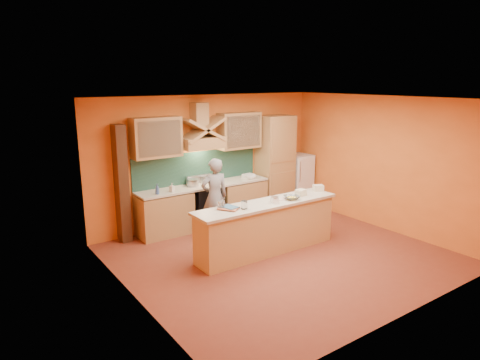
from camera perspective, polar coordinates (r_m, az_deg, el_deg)
floor at (r=7.92m, az=5.49°, el=-9.97°), size 5.50×5.00×0.01m
ceiling at (r=7.28m, az=5.98°, el=10.70°), size 5.50×5.00×0.01m
wall_back at (r=9.47m, az=-4.20°, el=2.80°), size 5.50×0.02×2.80m
wall_front at (r=5.89m, az=21.83°, el=-4.69°), size 5.50×0.02×2.80m
wall_left at (r=6.10m, az=-14.30°, el=-3.52°), size 0.02×5.00×2.80m
wall_right at (r=9.47m, az=18.45°, el=2.15°), size 0.02×5.00×2.80m
base_cabinet_left at (r=8.88m, az=-10.03°, el=-4.54°), size 1.10×0.60×0.86m
base_cabinet_right at (r=9.79m, az=0.07°, el=-2.64°), size 1.10×0.60×0.86m
counter_top at (r=9.17m, az=-4.78°, el=-0.75°), size 3.00×0.62×0.04m
stove at (r=9.29m, az=-4.73°, el=-3.44°), size 0.60×0.58×0.90m
backsplash at (r=9.34m, az=-5.71°, el=1.68°), size 3.00×0.03×0.70m
range_hood at (r=9.04m, az=-5.06°, el=4.98°), size 0.92×0.50×0.24m
hood_chimney at (r=9.06m, az=-5.45°, el=8.69°), size 0.30×0.30×0.50m
upper_cabinet_left at (r=8.63m, az=-11.11°, el=5.59°), size 1.00×0.35×0.80m
upper_cabinet_right at (r=9.61m, az=-0.11°, el=6.61°), size 1.00×0.35×0.80m
pantry_column at (r=10.21m, az=4.67°, el=2.14°), size 0.80×0.60×2.30m
fridge at (r=10.80m, az=7.68°, el=-0.03°), size 0.58×0.60×1.30m
trim_column_left at (r=8.53m, az=-15.52°, el=-0.54°), size 0.20×0.30×2.30m
island_body at (r=7.91m, az=3.58°, el=-6.53°), size 2.80×0.55×0.88m
island_top at (r=7.76m, az=3.64°, el=-3.20°), size 2.90×0.62×0.05m
person at (r=8.70m, az=-3.41°, el=-2.23°), size 0.62×0.45×1.59m
pot_large at (r=9.08m, az=-6.31°, el=-0.47°), size 0.30×0.30×0.14m
pot_small at (r=9.30m, az=-4.62°, el=-0.10°), size 0.23×0.23×0.14m
soap_bottle_a at (r=8.65m, az=-9.07°, el=-0.98°), size 0.11×0.11×0.18m
soap_bottle_b at (r=8.52m, az=-10.99°, el=-1.19°), size 0.11×0.11×0.21m
bowl_back at (r=9.67m, az=1.43°, el=0.37°), size 0.25×0.25×0.07m
dish_rack at (r=9.76m, az=1.14°, el=0.54°), size 0.27×0.22×0.09m
book_lower at (r=7.23m, az=-1.91°, el=-4.08°), size 0.39×0.41×0.03m
book_upper at (r=7.29m, az=-1.98°, el=-3.81°), size 0.27×0.33×0.02m
jar_large at (r=7.36m, az=-2.54°, el=-3.32°), size 0.16×0.16×0.14m
jar_small at (r=7.35m, az=0.57°, el=-3.34°), size 0.14×0.14×0.14m
kitchen_scale at (r=7.72m, az=4.65°, el=-2.72°), size 0.15×0.15×0.10m
mixing_bowl at (r=7.99m, az=6.92°, el=-2.34°), size 0.35×0.35×0.07m
cloth at (r=8.00m, az=5.67°, el=-2.49°), size 0.23×0.18×0.01m
grocery_bag_a at (r=8.25m, az=8.09°, el=-1.68°), size 0.21×0.18×0.12m
grocery_bag_b at (r=8.67m, az=10.39°, el=-1.05°), size 0.24×0.21×0.12m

